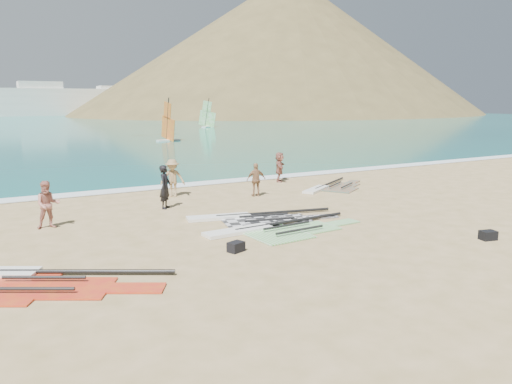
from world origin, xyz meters
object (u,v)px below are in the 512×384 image
beachgoer_mid (173,178)px  beachgoer_right (279,167)px  gear_bag_far (488,235)px  rig_red (26,280)px  gear_bag_near (236,247)px  rig_green (275,230)px  person_wetsuit (165,187)px  beachgoer_left (48,205)px  beachgoer_back (256,180)px  rig_orange (331,187)px  rig_grey (251,218)px

beachgoer_mid → beachgoer_right: bearing=40.7°
gear_bag_far → rig_red: bearing=166.3°
rig_red → gear_bag_near: gear_bag_near is taller
rig_green → beachgoer_right: size_ratio=3.57×
person_wetsuit → beachgoer_left: 4.87m
beachgoer_mid → beachgoer_back: 3.95m
rig_orange → person_wetsuit: size_ratio=2.75×
rig_red → beachgoer_right: 17.32m
rig_green → gear_bag_near: bearing=-150.7°
rig_orange → beachgoer_mid: (-7.91, 1.98, 0.84)m
beachgoer_left → rig_grey: bearing=-17.4°
rig_red → beachgoer_left: size_ratio=3.28×
rig_grey → rig_orange: size_ratio=1.14×
person_wetsuit → beachgoer_back: size_ratio=1.16×
beachgoer_left → beachgoer_mid: 6.88m
beachgoer_right → person_wetsuit: bearing=149.5°
rig_grey → gear_bag_near: 4.13m
gear_bag_near → beachgoer_left: 7.39m
gear_bag_near → rig_grey: bearing=54.1°
rig_grey → beachgoer_right: beachgoer_right is taller
gear_bag_far → beachgoer_left: beachgoer_left is taller
person_wetsuit → beachgoer_left: bearing=142.0°
rig_green → rig_red: bearing=-175.4°
gear_bag_near → beachgoer_back: (4.96, 7.40, 0.64)m
rig_green → beachgoer_left: (-6.76, 4.38, 0.80)m
beachgoer_left → beachgoer_right: (12.72, 4.65, -0.02)m
gear_bag_far → beachgoer_right: (0.49, 13.45, 0.68)m
rig_orange → gear_bag_far: 10.39m
beachgoer_back → beachgoer_right: bearing=-124.3°
rig_grey → rig_red: 8.72m
gear_bag_far → beachgoer_left: bearing=144.3°
rig_green → beachgoer_back: (2.67, 5.93, 0.74)m
gear_bag_far → beachgoer_left: 15.09m
beachgoer_back → rig_grey: bearing=70.3°
rig_orange → beachgoer_right: 3.48m
beachgoer_mid → beachgoer_right: (6.76, 1.21, -0.06)m
rig_grey → gear_bag_near: size_ratio=12.17×
rig_grey → beachgoer_mid: (-0.94, 5.94, 0.84)m
rig_red → person_wetsuit: bearing=77.4°
beachgoer_left → beachgoer_mid: size_ratio=0.96×
rig_orange → beachgoer_right: (-1.15, 3.19, 0.78)m
beachgoer_back → person_wetsuit: bearing=17.9°
rig_green → gear_bag_far: (5.47, -4.42, 0.10)m
rig_green → person_wetsuit: 5.90m
person_wetsuit → beachgoer_right: 8.73m
beachgoer_left → gear_bag_near: bearing=-50.0°
rig_grey → beachgoer_right: 9.25m
rig_grey → rig_green: bearing=-81.5°
rig_red → gear_bag_near: (5.76, -0.34, 0.10)m
rig_green → gear_bag_near: size_ratio=12.54×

